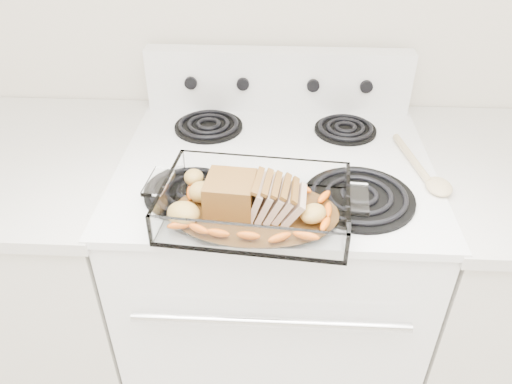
{
  "coord_description": "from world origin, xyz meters",
  "views": [
    {
      "loc": [
        0.01,
        0.58,
        1.6
      ],
      "look_at": [
        -0.04,
        1.43,
        0.99
      ],
      "focal_mm": 35.0,
      "sensor_mm": 36.0,
      "label": 1
    }
  ],
  "objects_px": {
    "counter_right": "(492,298)",
    "pork_roast": "(246,198)",
    "counter_left": "(59,282)",
    "baking_dish": "(256,209)",
    "electric_range": "(272,286)"
  },
  "relations": [
    {
      "from": "counter_left",
      "to": "pork_roast",
      "type": "height_order",
      "value": "pork_roast"
    },
    {
      "from": "counter_right",
      "to": "pork_roast",
      "type": "distance_m",
      "value": 0.93
    },
    {
      "from": "counter_left",
      "to": "counter_right",
      "type": "distance_m",
      "value": 1.33
    },
    {
      "from": "counter_right",
      "to": "pork_roast",
      "type": "relative_size",
      "value": 4.51
    },
    {
      "from": "pork_roast",
      "to": "baking_dish",
      "type": "bearing_deg",
      "value": -12.5
    },
    {
      "from": "counter_left",
      "to": "counter_right",
      "type": "bearing_deg",
      "value": 0.0
    },
    {
      "from": "electric_range",
      "to": "counter_right",
      "type": "height_order",
      "value": "electric_range"
    },
    {
      "from": "baking_dish",
      "to": "pork_roast",
      "type": "bearing_deg",
      "value": -174.67
    },
    {
      "from": "electric_range",
      "to": "baking_dish",
      "type": "height_order",
      "value": "electric_range"
    },
    {
      "from": "electric_range",
      "to": "pork_roast",
      "type": "bearing_deg",
      "value": -103.25
    },
    {
      "from": "counter_left",
      "to": "baking_dish",
      "type": "relative_size",
      "value": 2.43
    },
    {
      "from": "electric_range",
      "to": "pork_roast",
      "type": "relative_size",
      "value": 5.4
    },
    {
      "from": "counter_left",
      "to": "counter_right",
      "type": "xyz_separation_m",
      "value": [
        1.33,
        0.0,
        0.0
      ]
    },
    {
      "from": "counter_right",
      "to": "pork_roast",
      "type": "height_order",
      "value": "pork_roast"
    },
    {
      "from": "electric_range",
      "to": "counter_left",
      "type": "xyz_separation_m",
      "value": [
        -0.67,
        -0.0,
        -0.02
      ]
    }
  ]
}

